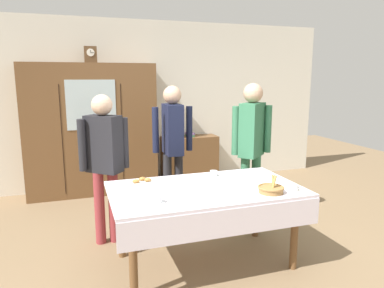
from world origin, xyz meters
TOP-DOWN VIEW (x-y plane):
  - ground_plane at (0.00, 0.00)m, footprint 12.00×12.00m
  - back_wall at (0.00, 2.65)m, footprint 6.40×0.10m
  - dining_table at (0.00, -0.24)m, footprint 1.80×1.03m
  - wall_cabinet at (-0.90, 2.35)m, footprint 1.94×0.46m
  - mantel_clock at (-0.86, 2.35)m, footprint 0.18×0.11m
  - bookshelf_low at (0.69, 2.41)m, footprint 0.94×0.35m
  - book_stack at (0.69, 2.41)m, footprint 0.16×0.19m
  - tea_cup_mid_left at (0.22, 0.13)m, footprint 0.13×0.13m
  - tea_cup_near_left at (-0.52, -0.46)m, footprint 0.13×0.13m
  - tea_cup_mid_right at (0.74, -0.56)m, footprint 0.13×0.13m
  - bread_basket at (0.51, -0.53)m, footprint 0.24×0.24m
  - pastry_plate at (-0.54, 0.13)m, footprint 0.28×0.28m
  - spoon_far_left at (-0.09, -0.57)m, footprint 0.12×0.02m
  - spoon_front_edge at (-0.07, 0.06)m, footprint 0.12×0.02m
  - person_behind_table_left at (-0.86, 0.55)m, footprint 0.52×0.39m
  - person_behind_table_right at (0.02, 1.03)m, footprint 0.52×0.36m
  - person_by_cabinet at (0.87, 0.55)m, footprint 0.52×0.39m

SIDE VIEW (x-z plane):
  - ground_plane at x=0.00m, z-range 0.00..0.00m
  - bookshelf_low at x=0.69m, z-range 0.00..0.81m
  - dining_table at x=0.00m, z-range 0.29..1.05m
  - spoon_far_left at x=-0.09m, z-range 0.77..0.77m
  - spoon_front_edge at x=-0.07m, z-range 0.77..0.77m
  - pastry_plate at x=-0.54m, z-range 0.76..0.80m
  - tea_cup_near_left at x=-0.52m, z-range 0.76..0.83m
  - tea_cup_mid_right at x=0.74m, z-range 0.76..0.83m
  - tea_cup_mid_left at x=0.22m, z-range 0.76..0.83m
  - bread_basket at x=0.51m, z-range 0.72..0.88m
  - book_stack at x=0.69m, z-range 0.81..0.87m
  - person_behind_table_left at x=-0.86m, z-range 0.18..1.80m
  - wall_cabinet at x=-0.90m, z-range 0.00..2.00m
  - person_behind_table_right at x=0.02m, z-range 0.19..1.89m
  - person_by_cabinet at x=0.87m, z-range 0.20..1.93m
  - back_wall at x=0.00m, z-range 0.00..2.70m
  - mantel_clock at x=-0.86m, z-range 2.00..2.24m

